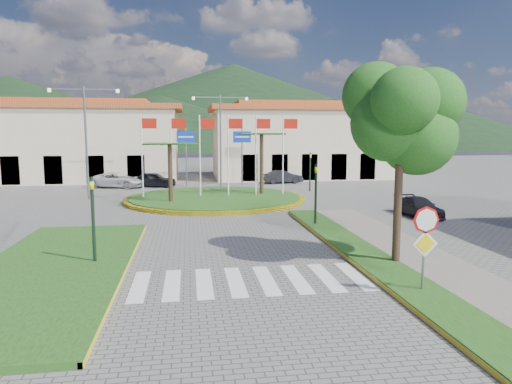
{
  "coord_description": "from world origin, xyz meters",
  "views": [
    {
      "loc": [
        -1.82,
        -10.05,
        4.72
      ],
      "look_at": [
        0.86,
        8.0,
        2.36
      ],
      "focal_mm": 32.0,
      "sensor_mm": 36.0,
      "label": 1
    }
  ],
  "objects": [
    {
      "name": "direction_sign_east",
      "position": [
        3.0,
        30.97,
        3.53
      ],
      "size": [
        1.6,
        0.14,
        5.2
      ],
      "color": "slate",
      "rests_on": "ground"
    },
    {
      "name": "verge_right",
      "position": [
        4.8,
        2.0,
        0.09
      ],
      "size": [
        1.6,
        28.0,
        0.18
      ],
      "primitive_type": "cube",
      "color": "#1A4213",
      "rests_on": "ground"
    },
    {
      "name": "traffic_light_right",
      "position": [
        4.5,
        12.0,
        1.94
      ],
      "size": [
        0.15,
        0.18,
        3.2
      ],
      "color": "black",
      "rests_on": "ground"
    },
    {
      "name": "hill_far_mid",
      "position": [
        15.0,
        160.0,
        15.0
      ],
      "size": [
        180.0,
        180.0,
        30.0
      ],
      "primitive_type": "cone",
      "color": "black",
      "rests_on": "ground"
    },
    {
      "name": "car_dark_a",
      "position": [
        -4.87,
        30.94,
        0.66
      ],
      "size": [
        4.06,
        2.13,
        1.32
      ],
      "primitive_type": "imported",
      "rotation": [
        0.0,
        0.0,
        1.42
      ],
      "color": "black",
      "rests_on": "ground"
    },
    {
      "name": "deciduous_tree",
      "position": [
        5.5,
        5.0,
        5.18
      ],
      "size": [
        3.6,
        3.6,
        6.8
      ],
      "color": "black",
      "rests_on": "ground"
    },
    {
      "name": "hill_near_back",
      "position": [
        -10.0,
        130.0,
        8.0
      ],
      "size": [
        110.0,
        110.0,
        16.0
      ],
      "primitive_type": "cone",
      "color": "black",
      "rests_on": "ground"
    },
    {
      "name": "ground",
      "position": [
        0.0,
        0.0,
        0.0
      ],
      "size": [
        160.0,
        160.0,
        0.0
      ],
      "primitive_type": "plane",
      "color": "slate",
      "rests_on": "ground"
    },
    {
      "name": "stop_sign",
      "position": [
        4.9,
        1.96,
        1.79
      ],
      "size": [
        0.8,
        0.11,
        2.65
      ],
      "color": "slate",
      "rests_on": "ground"
    },
    {
      "name": "hill_far_east",
      "position": [
        70.0,
        135.0,
        9.0
      ],
      "size": [
        120.0,
        120.0,
        18.0
      ],
      "primitive_type": "cone",
      "color": "black",
      "rests_on": "ground"
    },
    {
      "name": "car_side_right",
      "position": [
        11.16,
        13.99,
        0.54
      ],
      "size": [
        1.63,
        3.78,
        1.08
      ],
      "primitive_type": "imported",
      "rotation": [
        0.0,
        0.0,
        0.03
      ],
      "color": "black",
      "rests_on": "ground"
    },
    {
      "name": "hill_far_west",
      "position": [
        -55.0,
        140.0,
        11.0
      ],
      "size": [
        140.0,
        140.0,
        22.0
      ],
      "primitive_type": "cone",
      "color": "black",
      "rests_on": "ground"
    },
    {
      "name": "direction_sign_west",
      "position": [
        -2.0,
        30.97,
        3.53
      ],
      "size": [
        1.6,
        0.14,
        5.2
      ],
      "color": "slate",
      "rests_on": "ground"
    },
    {
      "name": "street_lamp_west",
      "position": [
        -9.0,
        24.0,
        4.5
      ],
      "size": [
        4.8,
        0.16,
        8.0
      ],
      "color": "slate",
      "rests_on": "ground"
    },
    {
      "name": "white_van",
      "position": [
        -7.99,
        30.96,
        0.66
      ],
      "size": [
        5.24,
        3.63,
        1.33
      ],
      "primitive_type": "imported",
      "rotation": [
        0.0,
        0.0,
        1.24
      ],
      "color": "#BABABC",
      "rests_on": "ground"
    },
    {
      "name": "traffic_light_far",
      "position": [
        8.0,
        26.0,
        1.94
      ],
      "size": [
        0.18,
        0.15,
        3.2
      ],
      "color": "black",
      "rests_on": "ground"
    },
    {
      "name": "building_left",
      "position": [
        -14.0,
        38.0,
        3.9
      ],
      "size": [
        23.32,
        9.54,
        8.05
      ],
      "color": "beige",
      "rests_on": "ground"
    },
    {
      "name": "traffic_light_left",
      "position": [
        -5.2,
        6.5,
        1.94
      ],
      "size": [
        0.15,
        0.18,
        3.2
      ],
      "color": "black",
      "rests_on": "ground"
    },
    {
      "name": "crosswalk",
      "position": [
        0.0,
        4.0,
        0.01
      ],
      "size": [
        8.0,
        3.0,
        0.01
      ],
      "primitive_type": "cube",
      "color": "silver",
      "rests_on": "ground"
    },
    {
      "name": "roundabout_island",
      "position": [
        0.0,
        22.0,
        0.17
      ],
      "size": [
        12.7,
        12.7,
        6.0
      ],
      "color": "yellow",
      "rests_on": "ground"
    },
    {
      "name": "median_left",
      "position": [
        -6.5,
        6.0,
        0.09
      ],
      "size": [
        5.0,
        14.0,
        0.18
      ],
      "primitive_type": "cube",
      "color": "#1A4213",
      "rests_on": "ground"
    },
    {
      "name": "street_lamp_centre",
      "position": [
        1.0,
        30.0,
        4.5
      ],
      "size": [
        4.8,
        0.16,
        8.0
      ],
      "color": "slate",
      "rests_on": "ground"
    },
    {
      "name": "sidewalk_right",
      "position": [
        6.0,
        2.0,
        0.07
      ],
      "size": [
        4.0,
        28.0,
        0.15
      ],
      "primitive_type": "cube",
      "color": "gray",
      "rests_on": "ground"
    },
    {
      "name": "car_dark_b",
      "position": [
        7.09,
        32.29,
        0.61
      ],
      "size": [
        3.75,
        1.51,
        1.21
      ],
      "primitive_type": "imported",
      "rotation": [
        0.0,
        0.0,
        1.63
      ],
      "color": "black",
      "rests_on": "ground"
    },
    {
      "name": "building_right",
      "position": [
        10.0,
        38.0,
        3.9
      ],
      "size": [
        19.08,
        9.54,
        8.05
      ],
      "color": "beige",
      "rests_on": "ground"
    }
  ]
}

